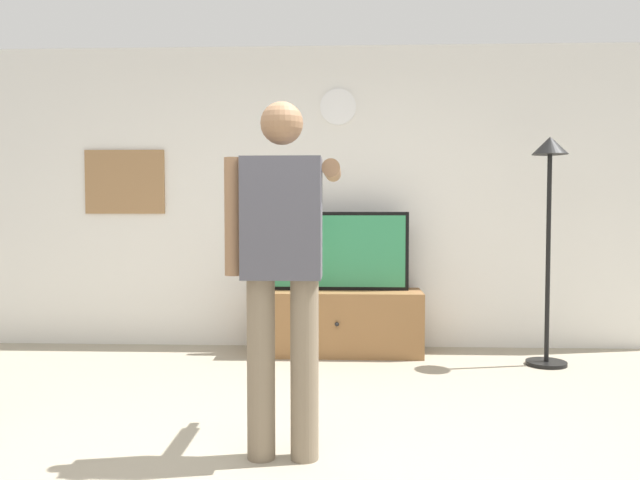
% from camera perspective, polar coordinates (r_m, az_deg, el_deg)
% --- Properties ---
extents(back_wall, '(6.40, 0.10, 2.70)m').
position_cam_1_polar(back_wall, '(5.76, 0.35, 3.83)').
color(back_wall, silver).
rests_on(back_wall, ground_plane).
extents(tv_stand, '(1.44, 0.50, 0.55)m').
position_cam_1_polar(tv_stand, '(5.50, 1.57, -7.40)').
color(tv_stand, olive).
rests_on(tv_stand, ground_plane).
extents(television, '(1.22, 0.07, 0.68)m').
position_cam_1_polar(television, '(5.47, 1.58, -1.00)').
color(television, black).
rests_on(television, tv_stand).
extents(wall_clock, '(0.32, 0.03, 0.32)m').
position_cam_1_polar(wall_clock, '(5.77, 1.64, 11.87)').
color(wall_clock, white).
extents(framed_picture, '(0.73, 0.04, 0.58)m').
position_cam_1_polar(framed_picture, '(6.06, -17.12, 5.01)').
color(framed_picture, '#997047').
extents(floor_lamp, '(0.32, 0.32, 1.82)m').
position_cam_1_polar(floor_lamp, '(5.33, 19.90, 3.20)').
color(floor_lamp, black).
rests_on(floor_lamp, ground_plane).
extents(person_standing_nearer_lamp, '(0.57, 0.78, 1.77)m').
position_cam_1_polar(person_standing_nearer_lamp, '(3.14, -3.39, -1.68)').
color(person_standing_nearer_lamp, '#7A6B56').
rests_on(person_standing_nearer_lamp, ground_plane).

